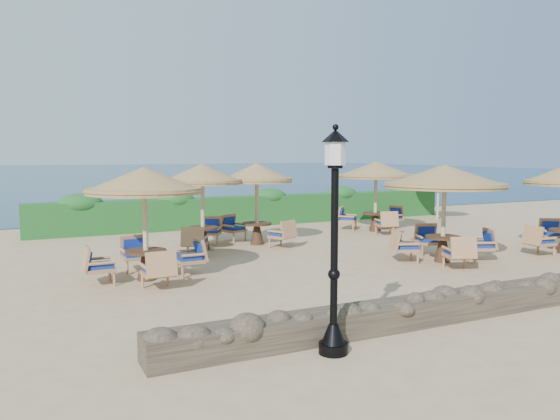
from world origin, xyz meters
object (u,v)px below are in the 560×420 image
object	(u,v)px
extra_parasol	(439,171)
cafe_set_0	(145,204)
cafe_set_4	(257,186)
cafe_set_5	(376,180)
lamp_post	(334,251)
cafe_set_1	(444,192)
cafe_set_3	(202,187)

from	to	relation	value
extra_parasol	cafe_set_0	bearing A→B (deg)	-156.85
cafe_set_4	cafe_set_5	bearing A→B (deg)	9.27
extra_parasol	lamp_post	bearing A→B (deg)	-136.40
lamp_post	cafe_set_1	size ratio (longest dim) A/B	1.01
cafe_set_0	cafe_set_1	bearing A→B (deg)	-9.63
cafe_set_4	cafe_set_5	xyz separation A→B (m)	(5.27, 0.86, 0.03)
extra_parasol	cafe_set_0	distance (m)	15.36
cafe_set_0	cafe_set_3	xyz separation A→B (m)	(2.42, 3.28, 0.14)
extra_parasol	cafe_set_0	size ratio (longest dim) A/B	0.85
cafe_set_1	cafe_set_5	bearing A→B (deg)	72.54
extra_parasol	cafe_set_1	size ratio (longest dim) A/B	0.73
cafe_set_1	cafe_set_0	bearing A→B (deg)	170.37
cafe_set_5	lamp_post	bearing A→B (deg)	-127.98
cafe_set_1	cafe_set_5	size ratio (longest dim) A/B	1.12
cafe_set_4	cafe_set_5	world-z (taller)	same
cafe_set_3	cafe_set_5	world-z (taller)	same
cafe_set_5	cafe_set_3	bearing A→B (deg)	-171.49
extra_parasol	cafe_set_4	world-z (taller)	cafe_set_4
cafe_set_0	cafe_set_5	xyz separation A→B (m)	(9.58, 4.35, 0.14)
lamp_post	cafe_set_0	world-z (taller)	lamp_post
lamp_post	extra_parasol	size ratio (longest dim) A/B	1.38
extra_parasol	cafe_set_1	distance (m)	9.71
cafe_set_0	cafe_set_1	world-z (taller)	same
cafe_set_0	cafe_set_4	xyz separation A→B (m)	(4.31, 3.49, 0.11)
extra_parasol	cafe_set_3	world-z (taller)	cafe_set_3
cafe_set_5	extra_parasol	bearing A→B (deg)	20.35
cafe_set_1	cafe_set_5	distance (m)	5.95
cafe_set_4	cafe_set_0	bearing A→B (deg)	-140.99
cafe_set_1	cafe_set_5	xyz separation A→B (m)	(1.78, 5.67, 0.01)
cafe_set_3	cafe_set_4	bearing A→B (deg)	6.36
cafe_set_1	cafe_set_4	xyz separation A→B (m)	(-3.48, 4.81, -0.03)
cafe_set_0	cafe_set_4	size ratio (longest dim) A/B	0.99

